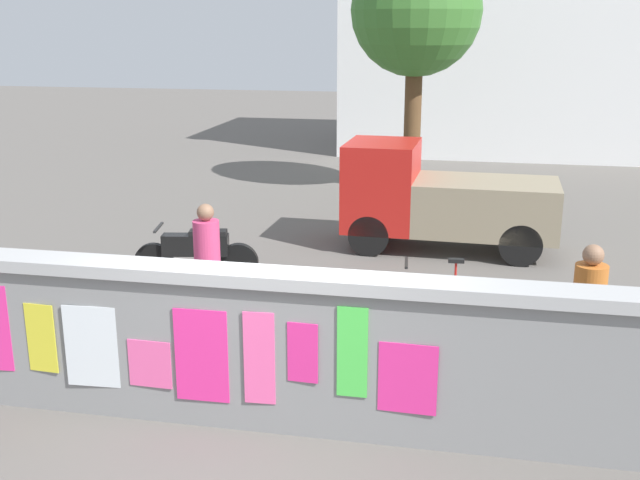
# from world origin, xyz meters

# --- Properties ---
(ground) EXTENTS (60.00, 60.00, 0.00)m
(ground) POSITION_xyz_m (0.00, 8.00, 0.00)
(ground) COLOR #605B56
(poster_wall) EXTENTS (7.06, 0.42, 1.60)m
(poster_wall) POSITION_xyz_m (-0.01, -0.00, 0.82)
(poster_wall) COLOR gray
(poster_wall) RESTS_ON ground
(auto_rickshaw_truck) EXTENTS (3.65, 1.62, 1.85)m
(auto_rickshaw_truck) POSITION_xyz_m (1.29, 6.50, 0.90)
(auto_rickshaw_truck) COLOR black
(auto_rickshaw_truck) RESTS_ON ground
(motorcycle) EXTENTS (1.89, 0.61, 0.87)m
(motorcycle) POSITION_xyz_m (-2.19, 4.02, 0.46)
(motorcycle) COLOR black
(motorcycle) RESTS_ON ground
(bicycle_near) EXTENTS (1.71, 0.44, 0.95)m
(bicycle_near) POSITION_xyz_m (1.54, 2.83, 0.36)
(bicycle_near) COLOR black
(bicycle_near) RESTS_ON ground
(bicycle_far) EXTENTS (1.71, 0.44, 0.95)m
(bicycle_far) POSITION_xyz_m (-0.32, 1.22, 0.36)
(bicycle_far) COLOR black
(bicycle_far) RESTS_ON ground
(person_walking) EXTENTS (0.35, 0.35, 1.62)m
(person_walking) POSITION_xyz_m (3.10, 1.44, 0.99)
(person_walking) COLOR #D83F72
(person_walking) RESTS_ON ground
(person_bystander) EXTENTS (0.45, 0.45, 1.62)m
(person_bystander) POSITION_xyz_m (-1.46, 2.41, 0.99)
(person_bystander) COLOR #338CBF
(person_bystander) RESTS_ON ground
(tree_roadside) EXTENTS (2.90, 2.90, 5.55)m
(tree_roadside) POSITION_xyz_m (0.45, 11.05, 4.06)
(tree_roadside) COLOR brown
(tree_roadside) RESTS_ON ground
(building_background) EXTENTS (11.19, 6.22, 6.31)m
(building_background) POSITION_xyz_m (3.32, 18.57, 3.18)
(building_background) COLOR white
(building_background) RESTS_ON ground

